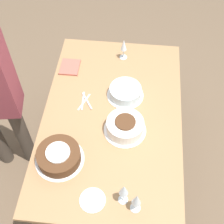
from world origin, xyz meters
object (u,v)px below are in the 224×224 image
object	(u,v)px
cake_center_white	(125,126)
cake_front_chocolate	(59,156)
wine_glass_near	(137,200)
cake_back_decorated	(125,92)
wine_glass_far	(124,190)
wine_glass_extra	(124,46)

from	to	relation	value
cake_center_white	cake_front_chocolate	distance (m)	0.49
cake_front_chocolate	wine_glass_near	distance (m)	0.58
cake_front_chocolate	cake_back_decorated	distance (m)	0.70
cake_front_chocolate	cake_back_decorated	world-z (taller)	cake_front_chocolate
wine_glass_near	wine_glass_far	distance (m)	0.09
cake_center_white	cake_front_chocolate	xyz separation A→B (m)	(0.27, -0.40, -0.00)
wine_glass_near	wine_glass_extra	world-z (taller)	wine_glass_near
wine_glass_near	wine_glass_far	world-z (taller)	wine_glass_far
cake_back_decorated	wine_glass_near	size ratio (longest dim) A/B	1.44
cake_center_white	wine_glass_near	xyz separation A→B (m)	(0.54, 0.10, 0.08)
cake_center_white	wine_glass_extra	distance (m)	0.72
cake_center_white	wine_glass_far	distance (m)	0.51
cake_front_chocolate	wine_glass_far	bearing A→B (deg)	62.22
cake_center_white	wine_glass_far	size ratio (longest dim) A/B	1.45
cake_center_white	wine_glass_extra	size ratio (longest dim) A/B	1.57
cake_back_decorated	wine_glass_extra	distance (m)	0.42
cake_center_white	wine_glass_near	size ratio (longest dim) A/B	1.54
wine_glass_far	cake_back_decorated	bearing A→B (deg)	-176.41
wine_glass_near	wine_glass_far	size ratio (longest dim) A/B	0.94
cake_center_white	cake_back_decorated	world-z (taller)	cake_center_white
cake_center_white	wine_glass_near	distance (m)	0.56
cake_center_white	cake_back_decorated	size ratio (longest dim) A/B	1.07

